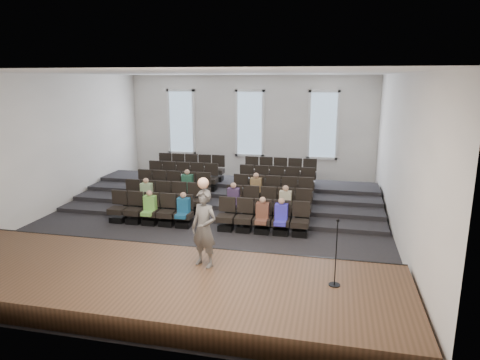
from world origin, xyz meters
name	(u,v)px	position (x,y,z in m)	size (l,w,h in m)	color
ground	(210,223)	(0.00, 0.00, 0.00)	(14.00, 14.00, 0.00)	black
ceiling	(207,73)	(0.00, 0.00, 5.01)	(12.00, 14.00, 0.02)	white
wall_back	(250,128)	(0.00, 7.02, 2.50)	(12.00, 0.04, 5.00)	white
wall_front	(93,216)	(0.00, -7.02, 2.50)	(12.00, 0.04, 5.00)	white
wall_left	(48,145)	(-6.02, 0.00, 2.50)	(0.04, 14.00, 5.00)	white
wall_right	(401,158)	(6.02, 0.00, 2.50)	(0.04, 14.00, 5.00)	white
stage	(147,284)	(0.00, -5.10, 0.25)	(11.80, 3.60, 0.50)	#4F3422
stage_lip	(175,254)	(0.00, -3.33, 0.25)	(11.80, 0.06, 0.52)	black
risers	(232,193)	(0.00, 3.17, 0.20)	(11.80, 4.80, 0.60)	black
seating_rows	(221,192)	(0.00, 1.54, 0.68)	(6.80, 4.70, 1.67)	black
windows	(250,124)	(0.00, 6.95, 2.70)	(8.44, 0.10, 3.24)	white
audience	(219,199)	(0.28, 0.22, 0.80)	(5.45, 2.64, 1.10)	#7CD053
speaker	(204,228)	(1.18, -4.38, 1.43)	(0.68, 0.44, 1.85)	#555350
mic_stand	(335,266)	(4.20, -4.74, 0.95)	(0.25, 0.25, 1.50)	black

